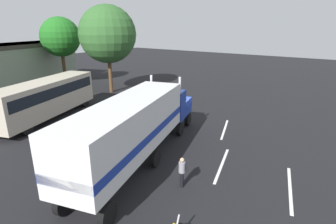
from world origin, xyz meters
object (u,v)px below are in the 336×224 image
at_px(semi_truck, 138,123).
at_px(tree_left, 108,34).
at_px(parked_bus, 46,96).
at_px(person_bystander, 182,171).
at_px(tree_right, 60,37).

bearing_deg(semi_truck, tree_left, 52.92).
bearing_deg(parked_bus, person_bystander, -96.51).
bearing_deg(semi_truck, parked_bus, 84.41).
bearing_deg(person_bystander, tree_right, 67.60).
height_order(tree_left, tree_right, tree_left).
distance_m(person_bystander, tree_left, 22.87).
xyz_separation_m(semi_truck, tree_right, (10.56, 23.55, 3.99)).
xyz_separation_m(person_bystander, parked_bus, (1.78, 15.60, 1.17)).
bearing_deg(person_bystander, semi_truck, 80.35).
height_order(semi_truck, person_bystander, semi_truck).
relative_size(person_bystander, tree_right, 0.18).
xyz_separation_m(tree_left, tree_right, (-0.77, 8.55, -0.47)).
relative_size(person_bystander, tree_left, 0.16).
xyz_separation_m(person_bystander, tree_right, (11.16, 27.08, 5.62)).
bearing_deg(parked_bus, tree_right, 50.75).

